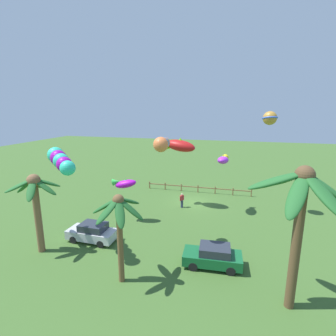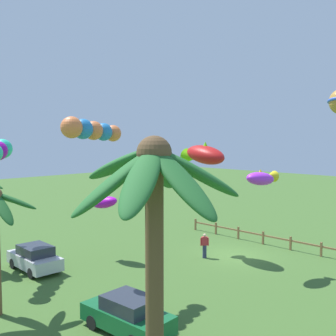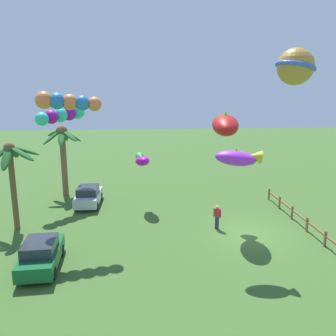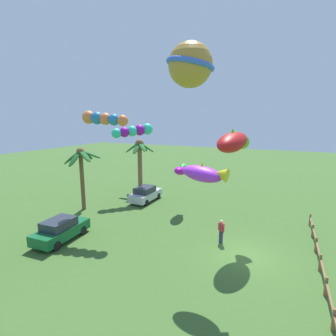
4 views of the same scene
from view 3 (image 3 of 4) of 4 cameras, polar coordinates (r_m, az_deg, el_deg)
The scene contains 13 objects.
ground_plane at distance 22.35m, azimuth 13.08°, elevation -10.62°, with size 120.00×120.00×0.00m, color #3D6028.
palm_tree_0 at distance 23.42m, azimuth -24.62°, elevation 0.70°, with size 3.25×3.37×5.65m.
palm_tree_1 at distance 29.85m, azimuth -17.09°, elevation 3.71°, with size 3.32×3.20×5.97m.
rail_fence at distance 23.61m, azimuth 22.12°, elevation -8.44°, with size 13.14×0.12×0.95m.
parked_car_0 at distance 18.78m, azimuth -20.34°, elevation -13.27°, with size 4.00×1.93×1.51m.
parked_car_1 at distance 27.44m, azimuth -13.07°, elevation -4.52°, with size 3.94×1.81×1.51m.
spectator_0 at distance 22.47m, azimuth 8.16°, elevation -8.04°, with size 0.42×0.44×1.59m.
kite_fish_0 at distance 21.74m, azimuth 9.43°, elevation 7.09°, with size 3.83×2.08×1.65m.
kite_tube_1 at distance 27.58m, azimuth -17.11°, elevation 8.48°, with size 3.57×3.18×1.45m.
kite_ball_2 at distance 13.45m, azimuth 20.42°, elevation 15.51°, with size 1.77×1.77×1.30m.
kite_fish_3 at distance 25.43m, azimuth -4.33°, elevation 1.31°, with size 2.42×1.32×1.12m.
kite_tube_4 at distance 20.43m, azimuth -16.52°, elevation 10.50°, with size 1.41×3.58×1.14m.
kite_fish_5 at distance 17.32m, azimuth 11.63°, elevation 1.68°, with size 1.30×2.43×1.02m.
Camera 3 is at (-19.48, 6.61, 8.74)m, focal length 36.68 mm.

